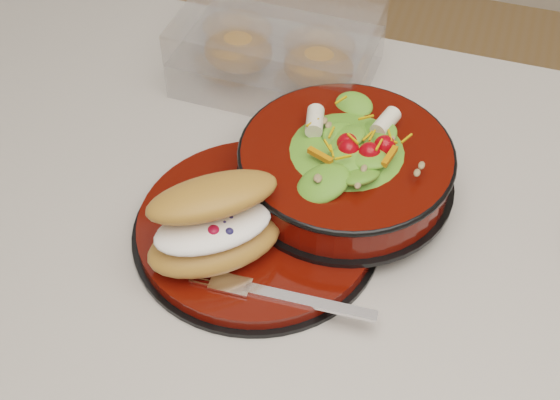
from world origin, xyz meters
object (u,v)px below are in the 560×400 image
(pastry_box, at_px, (278,49))
(fork, at_px, (286,297))
(dinner_plate, at_px, (257,228))
(salad_bowl, at_px, (346,159))
(croissant, at_px, (215,225))

(pastry_box, bearing_deg, fork, -69.38)
(dinner_plate, relative_size, fork, 1.59)
(salad_bowl, distance_m, croissant, 0.17)
(dinner_plate, bearing_deg, croissant, -117.37)
(dinner_plate, bearing_deg, salad_bowl, 49.38)
(croissant, bearing_deg, pastry_box, 57.95)
(fork, bearing_deg, salad_bowl, -7.23)
(dinner_plate, xyz_separation_m, croissant, (-0.03, -0.05, 0.05))
(dinner_plate, height_order, fork, fork)
(croissant, distance_m, pastry_box, 0.32)
(fork, height_order, pastry_box, pastry_box)
(dinner_plate, relative_size, salad_bowl, 1.11)
(dinner_plate, bearing_deg, pastry_box, 103.41)
(salad_bowl, bearing_deg, croissant, -126.23)
(salad_bowl, xyz_separation_m, fork, (-0.01, -0.17, -0.03))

